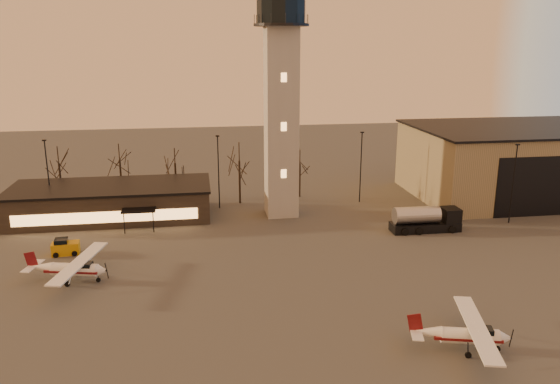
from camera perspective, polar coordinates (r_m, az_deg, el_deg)
name	(u,v)px	position (r m, az deg, el deg)	size (l,w,h in m)	color
ground	(338,325)	(45.66, 6.12, -13.64)	(220.00, 220.00, 0.00)	#413F3C
control_tower	(281,90)	(69.59, 0.14, 10.61)	(6.80, 6.80, 32.60)	#A19E99
hangar	(518,161)	(87.89, 23.60, 2.95)	(30.60, 20.60, 10.30)	#948061
terminal	(112,201)	(74.12, -17.17, -0.94)	(25.40, 12.20, 4.30)	black
light_poles	(284,173)	(72.37, 0.40, 2.03)	(58.50, 12.25, 10.14)	black
tree_row	(177,160)	(79.39, -10.74, 3.35)	(37.20, 9.20, 8.80)	black
cessna_front	(471,338)	(44.05, 19.33, -14.23)	(8.07, 10.04, 2.78)	white
cessna_rear	(76,272)	(55.95, -20.51, -7.80)	(8.48, 10.62, 2.93)	white
fuel_truck	(425,221)	(68.24, 14.92, -2.97)	(8.40, 2.82, 3.10)	black
service_cart	(65,248)	(63.39, -21.54, -5.49)	(2.96, 2.04, 1.79)	#CE8F0C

